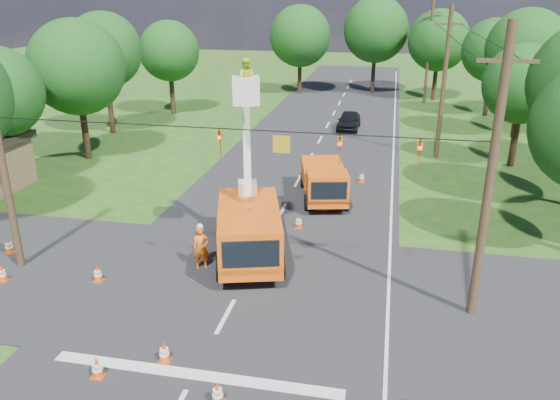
% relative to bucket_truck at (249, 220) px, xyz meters
% --- Properties ---
extents(ground, '(140.00, 140.00, 0.00)m').
position_rel_bucket_truck_xyz_m(ground, '(0.34, 15.31, -1.74)').
color(ground, '#244D17').
rests_on(ground, ground).
extents(road_main, '(12.00, 100.00, 0.06)m').
position_rel_bucket_truck_xyz_m(road_main, '(0.34, 15.31, -1.74)').
color(road_main, black).
rests_on(road_main, ground).
extents(road_cross, '(56.00, 10.00, 0.07)m').
position_rel_bucket_truck_xyz_m(road_cross, '(0.34, -2.69, -1.74)').
color(road_cross, black).
rests_on(road_cross, ground).
extents(stop_bar, '(9.00, 0.45, 0.02)m').
position_rel_bucket_truck_xyz_m(stop_bar, '(0.34, -7.89, -1.74)').
color(stop_bar, silver).
rests_on(stop_bar, ground).
extents(edge_line, '(0.12, 90.00, 0.02)m').
position_rel_bucket_truck_xyz_m(edge_line, '(5.94, 15.31, -1.74)').
color(edge_line, silver).
rests_on(edge_line, ground).
extents(bucket_truck, '(4.19, 7.11, 8.35)m').
position_rel_bucket_truck_xyz_m(bucket_truck, '(0.00, 0.00, 0.00)').
color(bucket_truck, '#E65110').
rests_on(bucket_truck, ground).
extents(second_truck, '(3.27, 6.01, 2.13)m').
position_rel_bucket_truck_xyz_m(second_truck, '(2.24, 7.57, -0.63)').
color(second_truck, '#E65110').
rests_on(second_truck, ground).
extents(ground_worker, '(0.81, 0.71, 1.86)m').
position_rel_bucket_truck_xyz_m(ground_worker, '(-1.68, -1.38, -0.81)').
color(ground_worker, orange).
rests_on(ground_worker, ground).
extents(distant_car, '(1.83, 4.37, 1.48)m').
position_rel_bucket_truck_xyz_m(distant_car, '(2.20, 24.21, -1.00)').
color(distant_car, black).
rests_on(distant_car, ground).
extents(traffic_cone_0, '(0.38, 0.38, 0.71)m').
position_rel_bucket_truck_xyz_m(traffic_cone_0, '(-2.45, -8.53, -1.38)').
color(traffic_cone_0, '#DD410B').
rests_on(traffic_cone_0, ground).
extents(traffic_cone_1, '(0.38, 0.38, 0.71)m').
position_rel_bucket_truck_xyz_m(traffic_cone_1, '(1.38, -8.87, -1.38)').
color(traffic_cone_1, '#DD410B').
rests_on(traffic_cone_1, ground).
extents(traffic_cone_2, '(0.38, 0.38, 0.71)m').
position_rel_bucket_truck_xyz_m(traffic_cone_2, '(1.56, 3.43, -1.38)').
color(traffic_cone_2, '#DD410B').
rests_on(traffic_cone_2, ground).
extents(traffic_cone_3, '(0.38, 0.38, 0.71)m').
position_rel_bucket_truck_xyz_m(traffic_cone_3, '(2.45, 6.05, -1.38)').
color(traffic_cone_3, '#DD410B').
rests_on(traffic_cone_3, ground).
extents(traffic_cone_4, '(0.38, 0.38, 0.71)m').
position_rel_bucket_truck_xyz_m(traffic_cone_4, '(-5.34, -3.27, -1.38)').
color(traffic_cone_4, '#DD410B').
rests_on(traffic_cone_4, ground).
extents(traffic_cone_5, '(0.38, 0.38, 0.71)m').
position_rel_bucket_truck_xyz_m(traffic_cone_5, '(-9.05, -4.01, -1.38)').
color(traffic_cone_5, '#DD410B').
rests_on(traffic_cone_5, ground).
extents(traffic_cone_6, '(0.38, 0.38, 0.71)m').
position_rel_bucket_truck_xyz_m(traffic_cone_6, '(-10.41, -1.75, -1.38)').
color(traffic_cone_6, '#DD410B').
rests_on(traffic_cone_6, ground).
extents(traffic_cone_7, '(0.38, 0.38, 0.71)m').
position_rel_bucket_truck_xyz_m(traffic_cone_7, '(4.11, 10.91, -1.38)').
color(traffic_cone_7, '#DD410B').
rests_on(traffic_cone_7, ground).
extents(traffic_cone_8, '(0.38, 0.38, 0.71)m').
position_rel_bucket_truck_xyz_m(traffic_cone_8, '(-0.79, -7.45, -1.38)').
color(traffic_cone_8, '#DD410B').
rests_on(traffic_cone_8, ground).
extents(pole_right_near, '(1.80, 0.30, 10.00)m').
position_rel_bucket_truck_xyz_m(pole_right_near, '(8.84, -2.69, 3.37)').
color(pole_right_near, '#4C3823').
rests_on(pole_right_near, ground).
extents(pole_right_mid, '(1.80, 0.30, 10.00)m').
position_rel_bucket_truck_xyz_m(pole_right_mid, '(8.84, 17.31, 3.37)').
color(pole_right_mid, '#4C3823').
rests_on(pole_right_mid, ground).
extents(pole_right_far, '(1.80, 0.30, 10.00)m').
position_rel_bucket_truck_xyz_m(pole_right_far, '(8.84, 37.31, 3.37)').
color(pole_right_far, '#4C3823').
rests_on(pole_right_far, ground).
extents(pole_left, '(0.30, 0.30, 9.00)m').
position_rel_bucket_truck_xyz_m(pole_left, '(-9.16, -2.69, 2.76)').
color(pole_left, '#4C3823').
rests_on(pole_left, ground).
extents(signal_span, '(18.00, 0.29, 1.07)m').
position_rel_bucket_truck_xyz_m(signal_span, '(2.57, -2.70, 4.14)').
color(signal_span, black).
rests_on(signal_span, ground).
extents(tree_left_d, '(6.20, 6.20, 9.24)m').
position_rel_bucket_truck_xyz_m(tree_left_d, '(-14.66, 12.31, 4.38)').
color(tree_left_d, '#382616').
rests_on(tree_left_d, ground).
extents(tree_left_e, '(5.80, 5.80, 9.41)m').
position_rel_bucket_truck_xyz_m(tree_left_e, '(-16.46, 19.31, 4.75)').
color(tree_left_e, '#382616').
rests_on(tree_left_e, ground).
extents(tree_left_f, '(5.40, 5.40, 8.40)m').
position_rel_bucket_truck_xyz_m(tree_left_f, '(-14.46, 27.31, 3.95)').
color(tree_left_f, '#382616').
rests_on(tree_left_f, ground).
extents(tree_right_c, '(5.00, 5.00, 7.83)m').
position_rel_bucket_truck_xyz_m(tree_right_c, '(13.54, 16.31, 3.57)').
color(tree_right_c, '#382616').
rests_on(tree_right_c, ground).
extents(tree_right_d, '(6.00, 6.00, 9.70)m').
position_rel_bucket_truck_xyz_m(tree_right_d, '(15.14, 24.31, 4.94)').
color(tree_right_d, '#382616').
rests_on(tree_right_d, ground).
extents(tree_right_e, '(5.60, 5.60, 8.63)m').
position_rel_bucket_truck_xyz_m(tree_right_e, '(14.14, 32.31, 4.07)').
color(tree_right_e, '#382616').
rests_on(tree_right_e, ground).
extents(tree_far_a, '(6.60, 6.60, 9.50)m').
position_rel_bucket_truck_xyz_m(tree_far_a, '(-4.66, 40.31, 4.45)').
color(tree_far_a, '#382616').
rests_on(tree_far_a, ground).
extents(tree_far_b, '(7.00, 7.00, 10.32)m').
position_rel_bucket_truck_xyz_m(tree_far_b, '(3.34, 42.31, 5.07)').
color(tree_far_b, '#382616').
rests_on(tree_far_b, ground).
extents(tree_far_c, '(6.20, 6.20, 9.18)m').
position_rel_bucket_truck_xyz_m(tree_far_c, '(9.84, 39.31, 4.32)').
color(tree_far_c, '#382616').
rests_on(tree_far_c, ground).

